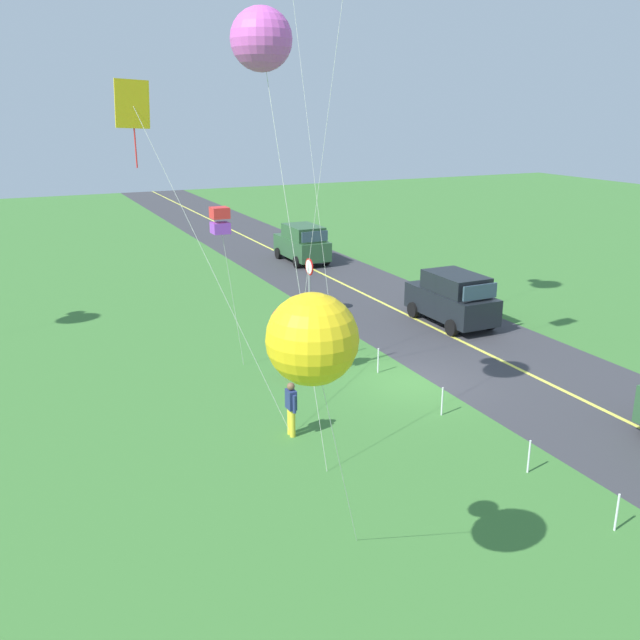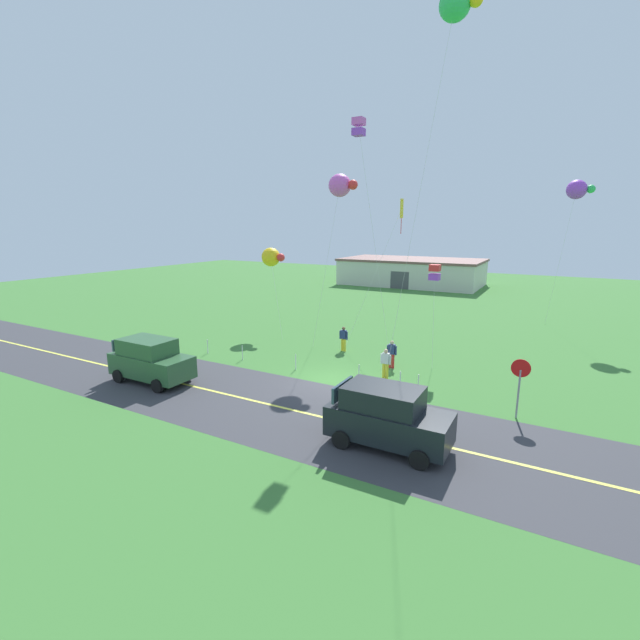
{
  "view_description": "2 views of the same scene",
  "coord_description": "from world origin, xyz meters",
  "px_view_note": "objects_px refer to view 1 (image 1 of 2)",
  "views": [
    {
      "loc": [
        -18.1,
        12.06,
        8.82
      ],
      "look_at": [
        -0.26,
        3.65,
        2.74
      ],
      "focal_mm": 38.43,
      "sensor_mm": 36.0,
      "label": 1
    },
    {
      "loc": [
        9.83,
        -18.91,
        7.87
      ],
      "look_at": [
        -1.93,
        2.27,
        2.61
      ],
      "focal_mm": 24.45,
      "sensor_mm": 36.0,
      "label": 2
    }
  ],
  "objects_px": {
    "car_suv_foreground": "(452,298)",
    "kite_blue_mid": "(135,111)",
    "person_adult_near": "(337,345)",
    "stop_sign": "(309,275)",
    "kite_pink_drift": "(310,338)",
    "person_adult_companion": "(291,407)",
    "car_parked_east_far": "(302,243)",
    "kite_cyan_top": "(220,221)",
    "person_child_watcher": "(294,355)",
    "kite_orange_near": "(260,40)"
  },
  "relations": [
    {
      "from": "stop_sign",
      "to": "person_adult_companion",
      "type": "xyz_separation_m",
      "value": [
        -10.68,
        5.41,
        -0.94
      ]
    },
    {
      "from": "car_parked_east_far",
      "to": "person_adult_near",
      "type": "bearing_deg",
      "value": 160.11
    },
    {
      "from": "kite_blue_mid",
      "to": "kite_pink_drift",
      "type": "xyz_separation_m",
      "value": [
        -9.8,
        -0.46,
        -3.2
      ]
    },
    {
      "from": "person_child_watcher",
      "to": "kite_pink_drift",
      "type": "height_order",
      "value": "kite_pink_drift"
    },
    {
      "from": "car_suv_foreground",
      "to": "kite_cyan_top",
      "type": "height_order",
      "value": "kite_cyan_top"
    },
    {
      "from": "kite_pink_drift",
      "to": "kite_orange_near",
      "type": "xyz_separation_m",
      "value": [
        6.63,
        -1.81,
        4.74
      ]
    },
    {
      "from": "person_adult_companion",
      "to": "kite_pink_drift",
      "type": "relative_size",
      "value": 0.26
    },
    {
      "from": "person_adult_near",
      "to": "person_child_watcher",
      "type": "relative_size",
      "value": 1.0
    },
    {
      "from": "kite_pink_drift",
      "to": "kite_cyan_top",
      "type": "height_order",
      "value": "kite_pink_drift"
    },
    {
      "from": "car_suv_foreground",
      "to": "kite_orange_near",
      "type": "bearing_deg",
      "value": 123.84
    },
    {
      "from": "person_adult_companion",
      "to": "kite_pink_drift",
      "type": "height_order",
      "value": "kite_pink_drift"
    },
    {
      "from": "car_parked_east_far",
      "to": "stop_sign",
      "type": "height_order",
      "value": "stop_sign"
    },
    {
      "from": "stop_sign",
      "to": "kite_pink_drift",
      "type": "height_order",
      "value": "kite_pink_drift"
    },
    {
      "from": "stop_sign",
      "to": "person_adult_near",
      "type": "height_order",
      "value": "stop_sign"
    },
    {
      "from": "person_adult_near",
      "to": "kite_blue_mid",
      "type": "distance_m",
      "value": 10.54
    },
    {
      "from": "car_suv_foreground",
      "to": "car_parked_east_far",
      "type": "xyz_separation_m",
      "value": [
        14.1,
        0.75,
        0.0
      ]
    },
    {
      "from": "car_suv_foreground",
      "to": "person_adult_companion",
      "type": "relative_size",
      "value": 2.75
    },
    {
      "from": "person_adult_near",
      "to": "kite_orange_near",
      "type": "bearing_deg",
      "value": -147.7
    },
    {
      "from": "person_child_watcher",
      "to": "kite_blue_mid",
      "type": "distance_m",
      "value": 9.45
    },
    {
      "from": "kite_orange_near",
      "to": "kite_cyan_top",
      "type": "relative_size",
      "value": 1.91
    },
    {
      "from": "stop_sign",
      "to": "kite_pink_drift",
      "type": "distance_m",
      "value": 20.21
    },
    {
      "from": "person_adult_companion",
      "to": "car_parked_east_far",
      "type": "bearing_deg",
      "value": -96.17
    },
    {
      "from": "stop_sign",
      "to": "person_child_watcher",
      "type": "distance_m",
      "value": 7.82
    },
    {
      "from": "stop_sign",
      "to": "kite_orange_near",
      "type": "xyz_separation_m",
      "value": [
        -11.47,
        6.36,
        8.51
      ]
    },
    {
      "from": "person_adult_companion",
      "to": "kite_blue_mid",
      "type": "xyz_separation_m",
      "value": [
        2.38,
        3.22,
        7.91
      ]
    },
    {
      "from": "person_child_watcher",
      "to": "kite_cyan_top",
      "type": "distance_m",
      "value": 5.11
    },
    {
      "from": "stop_sign",
      "to": "kite_blue_mid",
      "type": "relative_size",
      "value": 0.27
    },
    {
      "from": "kite_cyan_top",
      "to": "car_parked_east_far",
      "type": "bearing_deg",
      "value": -32.32
    },
    {
      "from": "car_parked_east_far",
      "to": "kite_orange_near",
      "type": "distance_m",
      "value": 25.75
    },
    {
      "from": "car_suv_foreground",
      "to": "kite_cyan_top",
      "type": "xyz_separation_m",
      "value": [
        -1.23,
        10.45,
        4.16
      ]
    },
    {
      "from": "kite_pink_drift",
      "to": "car_parked_east_far",
      "type": "bearing_deg",
      "value": -23.55
    },
    {
      "from": "person_adult_companion",
      "to": "stop_sign",
      "type": "bearing_deg",
      "value": -98.41
    },
    {
      "from": "car_parked_east_far",
      "to": "person_adult_near",
      "type": "height_order",
      "value": "car_parked_east_far"
    },
    {
      "from": "kite_orange_near",
      "to": "person_adult_companion",
      "type": "bearing_deg",
      "value": -50.57
    },
    {
      "from": "kite_blue_mid",
      "to": "kite_cyan_top",
      "type": "height_order",
      "value": "kite_blue_mid"
    },
    {
      "from": "person_adult_companion",
      "to": "person_child_watcher",
      "type": "xyz_separation_m",
      "value": [
        3.85,
        -1.73,
        0.0
      ]
    },
    {
      "from": "stop_sign",
      "to": "kite_cyan_top",
      "type": "height_order",
      "value": "kite_cyan_top"
    },
    {
      "from": "kite_orange_near",
      "to": "kite_pink_drift",
      "type": "bearing_deg",
      "value": 164.7
    },
    {
      "from": "car_parked_east_far",
      "to": "kite_blue_mid",
      "type": "xyz_separation_m",
      "value": [
        -18.49,
        12.79,
        7.62
      ]
    },
    {
      "from": "person_adult_near",
      "to": "person_adult_companion",
      "type": "xyz_separation_m",
      "value": [
        -4.16,
        3.52,
        0.0
      ]
    },
    {
      "from": "car_suv_foreground",
      "to": "kite_blue_mid",
      "type": "relative_size",
      "value": 0.46
    },
    {
      "from": "car_suv_foreground",
      "to": "person_adult_near",
      "type": "xyz_separation_m",
      "value": [
        -2.61,
        6.79,
        -0.29
      ]
    },
    {
      "from": "person_child_watcher",
      "to": "kite_orange_near",
      "type": "distance_m",
      "value": 10.86
    },
    {
      "from": "car_suv_foreground",
      "to": "person_adult_near",
      "type": "distance_m",
      "value": 7.28
    },
    {
      "from": "kite_blue_mid",
      "to": "person_adult_near",
      "type": "bearing_deg",
      "value": -75.21
    },
    {
      "from": "kite_blue_mid",
      "to": "car_suv_foreground",
      "type": "bearing_deg",
      "value": -72.05
    },
    {
      "from": "kite_orange_near",
      "to": "kite_cyan_top",
      "type": "bearing_deg",
      "value": -7.33
    },
    {
      "from": "person_adult_near",
      "to": "kite_cyan_top",
      "type": "xyz_separation_m",
      "value": [
        1.38,
        3.65,
        4.45
      ]
    },
    {
      "from": "car_parked_east_far",
      "to": "kite_pink_drift",
      "type": "height_order",
      "value": "kite_pink_drift"
    },
    {
      "from": "person_adult_near",
      "to": "kite_blue_mid",
      "type": "height_order",
      "value": "kite_blue_mid"
    }
  ]
}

